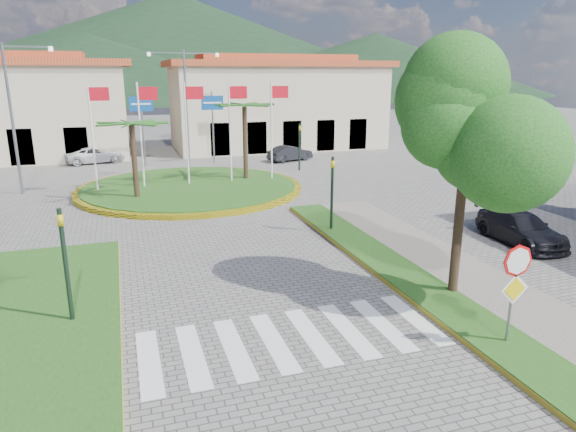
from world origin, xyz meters
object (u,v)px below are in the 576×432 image
object	(u,v)px
white_van	(95,155)
car_side_right	(521,228)
roundabout_island	(191,187)
deciduous_tree	(468,121)
car_dark_b	(290,153)
stop_sign	(515,279)
car_dark_a	(68,153)

from	to	relation	value
white_van	car_side_right	xyz separation A→B (m)	(16.46, -25.24, 0.01)
white_van	roundabout_island	bearing A→B (deg)	-169.10
deciduous_tree	car_dark_b	world-z (taller)	deciduous_tree
white_van	car_dark_b	distance (m)	14.57
car_side_right	deciduous_tree	bearing A→B (deg)	-145.27
roundabout_island	car_side_right	bearing A→B (deg)	-50.98
roundabout_island	stop_sign	xyz separation A→B (m)	(4.90, -20.04, 1.62)
roundabout_island	car_side_right	distance (m)	17.48
stop_sign	car_dark_a	xyz separation A→B (m)	(-12.37, 33.67, -1.24)
car_dark_a	car_dark_b	bearing A→B (deg)	-109.43
deciduous_tree	car_dark_a	bearing A→B (deg)	112.95
stop_sign	white_van	bearing A→B (deg)	108.08
white_van	car_side_right	bearing A→B (deg)	-161.06
stop_sign	car_dark_a	bearing A→B (deg)	110.18
deciduous_tree	car_side_right	size ratio (longest dim) A/B	1.63
car_dark_a	car_side_right	xyz separation A→B (m)	(18.48, -27.21, 0.05)
roundabout_island	stop_sign	distance (m)	20.69
roundabout_island	deciduous_tree	size ratio (longest dim) A/B	1.87
roundabout_island	car_dark_b	distance (m)	11.79
deciduous_tree	white_van	bearing A→B (deg)	110.91
white_van	car_dark_a	xyz separation A→B (m)	(-2.02, 1.97, -0.04)
stop_sign	roundabout_island	bearing A→B (deg)	103.73
white_van	car_dark_a	distance (m)	2.82
roundabout_island	car_dark_a	size ratio (longest dim) A/B	3.92
stop_sign	white_van	size ratio (longest dim) A/B	0.62
deciduous_tree	stop_sign	bearing A→B (deg)	-101.18
roundabout_island	car_dark_b	world-z (taller)	roundabout_island
deciduous_tree	car_dark_b	size ratio (longest dim) A/B	1.92
white_van	stop_sign	bearing A→B (deg)	-176.08
deciduous_tree	car_dark_b	distance (m)	25.61
car_dark_b	car_side_right	xyz separation A→B (m)	(2.36, -21.58, 0.02)
stop_sign	car_dark_b	bearing A→B (deg)	82.38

